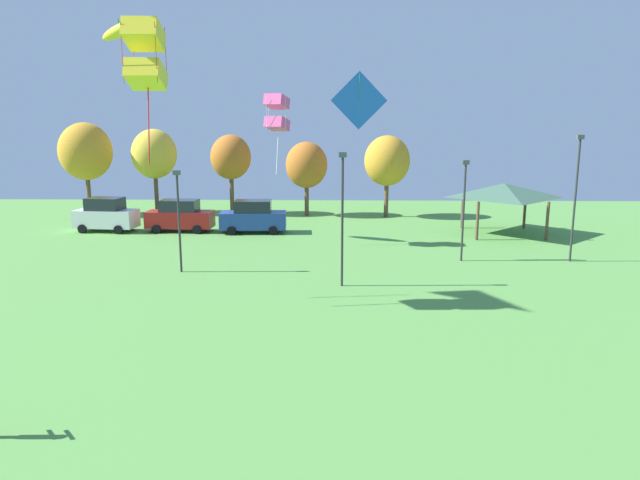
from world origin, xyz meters
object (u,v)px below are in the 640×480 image
Objects in this scene: kite_flying_3 at (359,100)px; parked_car_leftmost at (106,215)px; kite_flying_4 at (145,55)px; kite_flying_0 at (120,31)px; light_post_1 at (342,212)px; light_post_2 at (576,192)px; treeline_tree_4 at (387,161)px; parked_car_second_from_left at (180,216)px; treeline_tree_0 at (86,152)px; treeline_tree_3 at (307,165)px; treeline_tree_2 at (231,157)px; light_post_3 at (179,214)px; park_pavilion at (504,191)px; parked_car_third_from_left at (253,217)px; light_post_0 at (464,204)px; kite_flying_6 at (277,113)px; treeline_tree_1 at (154,154)px.

kite_flying_3 is 21.29m from parked_car_leftmost.
kite_flying_3 is 12.31m from kite_flying_4.
kite_flying_0 is 0.75× the size of parked_car_leftmost.
light_post_1 is 14.05m from light_post_2.
parked_car_leftmost is (-17.84, 8.75, -7.66)m from kite_flying_3.
kite_flying_0 is at bearing -149.95° from treeline_tree_4.
parked_car_leftmost reaches higher than parked_car_second_from_left.
treeline_tree_3 is (18.71, 0.08, -1.11)m from treeline_tree_0.
treeline_tree_2 is at bearing 174.76° from treeline_tree_3.
treeline_tree_3 is at bearing 43.62° from parked_car_second_from_left.
light_post_3 is at bearing -106.26° from treeline_tree_3.
treeline_tree_4 is at bearing 56.78° from light_post_3.
light_post_1 is (-0.94, -5.27, -5.30)m from kite_flying_3.
kite_flying_3 is 7.53m from light_post_1.
park_pavilion is (25.46, 2.76, -10.33)m from kite_flying_0.
parked_car_third_from_left is 17.79m from park_pavilion.
treeline_tree_2 is 13.28m from treeline_tree_4.
parked_car_third_from_left is 13.20m from treeline_tree_4.
light_post_2 is (24.50, -8.74, 2.79)m from parked_car_second_from_left.
treeline_tree_0 is at bearing 149.75° from light_post_0.
park_pavilion is 34.01m from treeline_tree_0.
light_post_1 is 8.75m from light_post_3.
kite_flying_0 is at bearing -173.82° from park_pavilion.
treeline_tree_3 is at bearing 34.81° from parked_car_leftmost.
light_post_3 is at bearing -87.62° from treeline_tree_2.
parked_car_second_from_left is (-3.70, 17.38, -9.09)m from kite_flying_4.
parked_car_leftmost is at bearing 160.86° from kite_flying_6.
light_post_3 is (8.51, -11.56, 1.83)m from parked_car_leftmost.
park_pavilion is 10.82m from treeline_tree_4.
kite_flying_0 is 0.64× the size of light_post_3.
parked_car_second_from_left is 17.52m from treeline_tree_4.
parked_car_second_from_left is 10.59m from treeline_tree_1.
light_post_0 is at bearing -60.01° from treeline_tree_3.
parked_car_leftmost is 14.47m from light_post_3.
treeline_tree_3 is (-3.65, 16.66, -4.57)m from kite_flying_3.
treeline_tree_3 reaches higher than parked_car_third_from_left.
kite_flying_0 is at bearing -125.69° from parked_car_second_from_left.
park_pavilion is at bearing 50.06° from light_post_1.
treeline_tree_3 is (-14.24, 8.15, 1.21)m from park_pavilion.
light_post_3 is 22.68m from treeline_tree_4.
treeline_tree_2 reaches higher than parked_car_second_from_left.
light_post_2 is 1.03× the size of treeline_tree_2.
park_pavilion is 16.45m from treeline_tree_3.
parked_car_second_from_left is at bearing 144.64° from kite_flying_3.
treeline_tree_1 is at bearing 89.31° from parked_car_leftmost.
light_post_1 is (7.83, 3.27, -6.67)m from kite_flying_4.
kite_flying_3 reaches higher than treeline_tree_2.
light_post_1 is 0.90× the size of light_post_2.
light_post_1 is at bearing -67.74° from treeline_tree_2.
parked_car_leftmost is at bearing -132.11° from treeline_tree_2.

